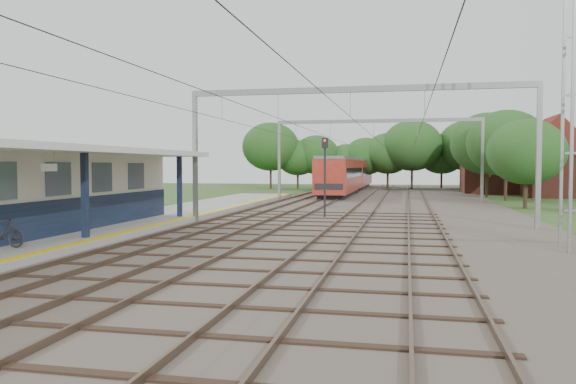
# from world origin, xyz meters

# --- Properties ---
(ground) EXTENTS (160.00, 160.00, 0.00)m
(ground) POSITION_xyz_m (0.00, 0.00, 0.00)
(ground) COLOR #2D4C1E
(ground) RESTS_ON ground
(ballast_bed) EXTENTS (18.00, 90.00, 0.10)m
(ballast_bed) POSITION_xyz_m (4.00, 30.00, 0.05)
(ballast_bed) COLOR #473D33
(ballast_bed) RESTS_ON ground
(platform) EXTENTS (5.00, 52.00, 0.35)m
(platform) POSITION_xyz_m (-7.50, 14.00, 0.17)
(platform) COLOR gray
(platform) RESTS_ON ground
(yellow_stripe) EXTENTS (0.45, 52.00, 0.01)m
(yellow_stripe) POSITION_xyz_m (-5.25, 14.00, 0.35)
(yellow_stripe) COLOR yellow
(yellow_stripe) RESTS_ON platform
(station_building) EXTENTS (3.41, 18.00, 3.40)m
(station_building) POSITION_xyz_m (-8.88, 7.00, 2.04)
(station_building) COLOR beige
(station_building) RESTS_ON platform
(canopy) EXTENTS (6.40, 20.00, 3.44)m
(canopy) POSITION_xyz_m (-7.77, 6.00, 3.64)
(canopy) COLOR #101B33
(canopy) RESTS_ON platform
(rail_tracks) EXTENTS (11.80, 88.00, 0.15)m
(rail_tracks) POSITION_xyz_m (1.50, 30.00, 0.18)
(rail_tracks) COLOR brown
(rail_tracks) RESTS_ON ballast_bed
(catenary_system) EXTENTS (17.22, 88.00, 7.00)m
(catenary_system) POSITION_xyz_m (3.39, 25.28, 5.51)
(catenary_system) COLOR gray
(catenary_system) RESTS_ON ground
(tree_band) EXTENTS (31.72, 30.88, 8.82)m
(tree_band) POSITION_xyz_m (3.84, 57.12, 4.92)
(tree_band) COLOR #382619
(tree_band) RESTS_ON ground
(house_near) EXTENTS (7.00, 6.12, 7.89)m
(house_near) POSITION_xyz_m (21.00, 46.00, 2.99)
(house_near) COLOR brown
(house_near) RESTS_ON ground
(house_far) EXTENTS (8.00, 6.12, 8.66)m
(house_far) POSITION_xyz_m (16.00, 52.00, 3.23)
(house_far) COLOR brown
(house_far) RESTS_ON ground
(bicycle) EXTENTS (1.74, 0.54, 1.04)m
(bicycle) POSITION_xyz_m (-7.16, 3.07, 0.87)
(bicycle) COLOR black
(bicycle) RESTS_ON platform
(train) EXTENTS (2.90, 36.12, 3.81)m
(train) POSITION_xyz_m (-0.50, 52.20, 2.13)
(train) COLOR black
(train) RESTS_ON ballast_bed
(signal_post) EXTENTS (0.36, 0.31, 4.65)m
(signal_post) POSITION_xyz_m (1.35, 19.03, 3.00)
(signal_post) COLOR black
(signal_post) RESTS_ON ground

